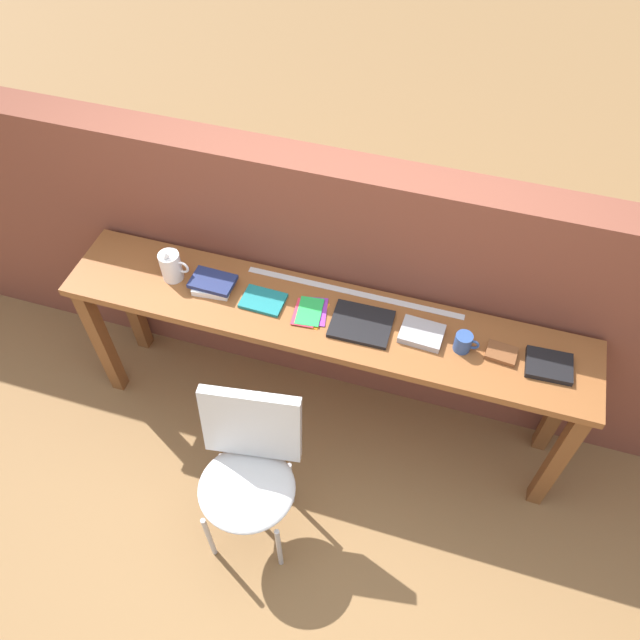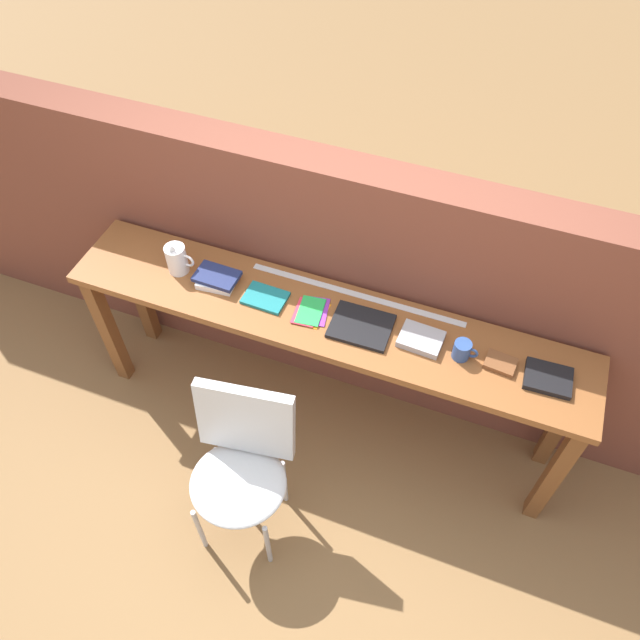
# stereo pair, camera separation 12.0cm
# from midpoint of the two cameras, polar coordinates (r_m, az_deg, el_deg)

# --- Properties ---
(ground_plane) EXTENTS (40.00, 40.00, 0.00)m
(ground_plane) POSITION_cam_midpoint_polar(r_m,az_deg,el_deg) (3.45, -2.26, -12.63)
(ground_plane) COLOR olive
(brick_wall_back) EXTENTS (6.00, 0.20, 1.48)m
(brick_wall_back) POSITION_cam_midpoint_polar(r_m,az_deg,el_deg) (3.18, 0.96, 3.36)
(brick_wall_back) COLOR brown
(brick_wall_back) RESTS_ON ground
(sideboard) EXTENTS (2.50, 0.44, 0.88)m
(sideboard) POSITION_cam_midpoint_polar(r_m,az_deg,el_deg) (2.97, -0.88, -1.25)
(sideboard) COLOR brown
(sideboard) RESTS_ON ground
(chair_white_moulded) EXTENTS (0.50, 0.51, 0.89)m
(chair_white_moulded) POSITION_cam_midpoint_polar(r_m,az_deg,el_deg) (2.87, -7.78, -13.19)
(chair_white_moulded) COLOR silver
(chair_white_moulded) RESTS_ON ground
(pitcher_white) EXTENTS (0.14, 0.10, 0.18)m
(pitcher_white) POSITION_cam_midpoint_polar(r_m,az_deg,el_deg) (3.05, -14.54, 4.77)
(pitcher_white) COLOR white
(pitcher_white) RESTS_ON sideboard
(book_stack_leftmost) EXTENTS (0.21, 0.15, 0.05)m
(book_stack_leftmost) POSITION_cam_midpoint_polar(r_m,az_deg,el_deg) (3.00, -10.89, 3.24)
(book_stack_leftmost) COLOR white
(book_stack_leftmost) RESTS_ON sideboard
(magazine_cycling) EXTENTS (0.20, 0.15, 0.02)m
(magazine_cycling) POSITION_cam_midpoint_polar(r_m,az_deg,el_deg) (2.92, -6.40, 1.75)
(magazine_cycling) COLOR #19757A
(magazine_cycling) RESTS_ON sideboard
(pamphlet_pile_colourful) EXTENTS (0.17, 0.20, 0.01)m
(pamphlet_pile_colourful) POSITION_cam_midpoint_polar(r_m,az_deg,el_deg) (2.86, -2.12, 0.70)
(pamphlet_pile_colourful) COLOR orange
(pamphlet_pile_colourful) RESTS_ON sideboard
(book_open_centre) EXTENTS (0.28, 0.22, 0.02)m
(book_open_centre) POSITION_cam_midpoint_polar(r_m,az_deg,el_deg) (2.82, 2.59, -0.39)
(book_open_centre) COLOR black
(book_open_centre) RESTS_ON sideboard
(book_grey_hardcover) EXTENTS (0.20, 0.16, 0.03)m
(book_grey_hardcover) POSITION_cam_midpoint_polar(r_m,az_deg,el_deg) (2.80, 8.07, -1.27)
(book_grey_hardcover) COLOR #9E9EA3
(book_grey_hardcover) RESTS_ON sideboard
(mug) EXTENTS (0.11, 0.08, 0.09)m
(mug) POSITION_cam_midpoint_polar(r_m,az_deg,el_deg) (2.76, 11.79, -2.06)
(mug) COLOR #2D4C8C
(mug) RESTS_ON sideboard
(leather_journal_brown) EXTENTS (0.14, 0.11, 0.02)m
(leather_journal_brown) POSITION_cam_midpoint_polar(r_m,az_deg,el_deg) (2.81, 15.09, -2.99)
(leather_journal_brown) COLOR brown
(leather_journal_brown) RESTS_ON sideboard
(book_repair_rightmost) EXTENTS (0.20, 0.17, 0.03)m
(book_repair_rightmost) POSITION_cam_midpoint_polar(r_m,az_deg,el_deg) (2.83, 19.08, -3.98)
(book_repair_rightmost) COLOR black
(book_repair_rightmost) RESTS_ON sideboard
(ruler_metal_back_edge) EXTENTS (1.05, 0.03, 0.00)m
(ruler_metal_back_edge) POSITION_cam_midpoint_polar(r_m,az_deg,el_deg) (2.95, 1.92, 2.49)
(ruler_metal_back_edge) COLOR silver
(ruler_metal_back_edge) RESTS_ON sideboard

